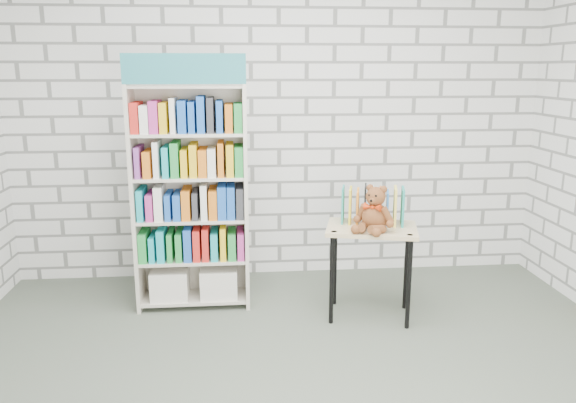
{
  "coord_description": "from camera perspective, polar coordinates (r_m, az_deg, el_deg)",
  "views": [
    {
      "loc": [
        -0.35,
        -2.76,
        1.78
      ],
      "look_at": [
        -0.02,
        0.95,
        0.9
      ],
      "focal_mm": 35.0,
      "sensor_mm": 36.0,
      "label": 1
    }
  ],
  "objects": [
    {
      "name": "room_shell",
      "position": [
        2.78,
        2.2,
        13.36
      ],
      "size": [
        4.52,
        4.02,
        2.81
      ],
      "color": "silver",
      "rests_on": "ground"
    },
    {
      "name": "display_table",
      "position": [
        4.08,
        8.46,
        -3.84
      ],
      "size": [
        0.72,
        0.58,
        0.68
      ],
      "color": "tan",
      "rests_on": "ground"
    },
    {
      "name": "bookshelf",
      "position": [
        4.23,
        -9.8,
        0.57
      ],
      "size": [
        0.84,
        0.33,
        1.88
      ],
      "color": "beige",
      "rests_on": "ground"
    },
    {
      "name": "ground",
      "position": [
        3.31,
        1.91,
        -19.29
      ],
      "size": [
        4.5,
        4.5,
        0.0
      ],
      "primitive_type": "plane",
      "color": "#4B5447",
      "rests_on": "ground"
    },
    {
      "name": "teddy_bear",
      "position": [
        3.93,
        8.76,
        -1.14
      ],
      "size": [
        0.31,
        0.3,
        0.32
      ],
      "color": "brown",
      "rests_on": "display_table"
    },
    {
      "name": "table_books",
      "position": [
        4.12,
        8.58,
        -0.4
      ],
      "size": [
        0.48,
        0.29,
        0.26
      ],
      "color": "teal",
      "rests_on": "display_table"
    }
  ]
}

